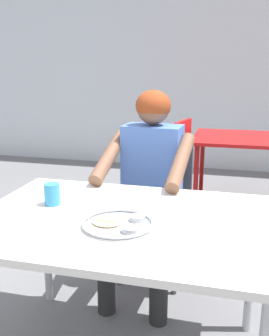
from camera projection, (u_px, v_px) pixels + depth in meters
name	position (u px, v px, depth m)	size (l,w,h in m)	color
back_wall	(199.00, 37.00, 4.88)	(12.00, 0.12, 3.40)	silver
table_foreground	(122.00, 232.00, 1.64)	(1.25, 0.89, 0.73)	silver
thali_tray	(118.00, 223.00, 1.53)	(0.29, 0.29, 0.03)	#B7BABF
drinking_cup	(52.00, 193.00, 1.76)	(0.07, 0.07, 0.10)	#338CBF
chair_foreground	(157.00, 200.00, 2.50)	(0.46, 0.43, 0.87)	#3F3F44
diner_foreground	(148.00, 177.00, 2.24)	(0.51, 0.57, 1.22)	#262626
table_background_red	(242.00, 146.00, 3.59)	(0.89, 0.80, 0.71)	#B71414
chair_red_left	(171.00, 157.00, 3.75)	(0.51, 0.50, 0.85)	red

